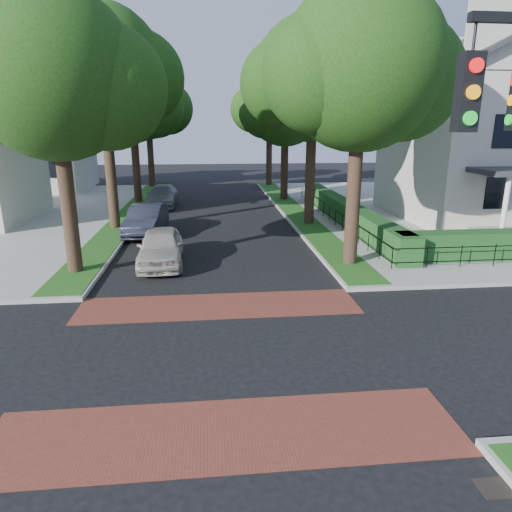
{
  "coord_description": "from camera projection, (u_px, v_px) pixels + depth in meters",
  "views": [
    {
      "loc": [
        -0.21,
        -10.62,
        5.64
      ],
      "look_at": [
        1.22,
        3.38,
        1.6
      ],
      "focal_mm": 32.0,
      "sensor_mm": 36.0,
      "label": 1
    }
  ],
  "objects": [
    {
      "name": "tree_right_mid",
      "position": [
        314.0,
        80.0,
        24.65
      ],
      "size": [
        8.25,
        7.09,
        11.22
      ],
      "color": "black",
      "rests_on": "sidewalk_ne"
    },
    {
      "name": "tree_left_near",
      "position": [
        59.0,
        77.0,
        16.1
      ],
      "size": [
        7.5,
        6.45,
        10.2
      ],
      "color": "black",
      "rests_on": "sidewalk_nw"
    },
    {
      "name": "house_left_far",
      "position": [
        30.0,
        132.0,
        39.41
      ],
      "size": [
        10.0,
        9.0,
        10.14
      ],
      "color": "beige",
      "rests_on": "sidewalk_nw"
    },
    {
      "name": "parked_car_rear",
      "position": [
        162.0,
        196.0,
        32.87
      ],
      "size": [
        2.21,
        5.12,
        1.47
      ],
      "primitive_type": "imported",
      "rotation": [
        0.0,
        0.0,
        -0.03
      ],
      "color": "gray",
      "rests_on": "ground"
    },
    {
      "name": "tree_left_back",
      "position": [
        149.0,
        105.0,
        40.93
      ],
      "size": [
        7.75,
        6.66,
        10.44
      ],
      "color": "black",
      "rests_on": "sidewalk_nw"
    },
    {
      "name": "tree_left_mid",
      "position": [
        105.0,
        71.0,
        23.47
      ],
      "size": [
        8.0,
        6.88,
        11.48
      ],
      "color": "black",
      "rests_on": "sidewalk_nw"
    },
    {
      "name": "tree_left_far",
      "position": [
        134.0,
        104.0,
        32.39
      ],
      "size": [
        7.0,
        6.02,
        9.86
      ],
      "color": "black",
      "rests_on": "sidewalk_nw"
    },
    {
      "name": "tree_right_near",
      "position": [
        362.0,
        70.0,
        17.09
      ],
      "size": [
        7.75,
        6.67,
        10.66
      ],
      "color": "black",
      "rests_on": "sidewalk_ne"
    },
    {
      "name": "crosswalk_near",
      "position": [
        227.0,
        433.0,
        8.67
      ],
      "size": [
        9.0,
        2.2,
        0.01
      ],
      "primitive_type": "cube",
      "color": "brown",
      "rests_on": "ground"
    },
    {
      "name": "fence_main_road",
      "position": [
        332.0,
        215.0,
        26.58
      ],
      "size": [
        0.06,
        18.0,
        0.9
      ],
      "primitive_type": null,
      "color": "black",
      "rests_on": "sidewalk_ne"
    },
    {
      "name": "house_victorian",
      "position": [
        508.0,
        119.0,
        27.0
      ],
      "size": [
        13.0,
        13.05,
        12.48
      ],
      "color": "beige",
      "rests_on": "sidewalk_ne"
    },
    {
      "name": "storm_drain",
      "position": [
        498.0,
        488.0,
        7.37
      ],
      "size": [
        0.65,
        0.45,
        0.01
      ],
      "primitive_type": "cube",
      "color": "black",
      "rests_on": "ground"
    },
    {
      "name": "hedge_main_road",
      "position": [
        346.0,
        212.0,
        26.62
      ],
      "size": [
        1.0,
        18.0,
        1.2
      ],
      "primitive_type": "cube",
      "color": "#19481D",
      "rests_on": "sidewalk_ne"
    },
    {
      "name": "ground",
      "position": [
        222.0,
        353.0,
        11.73
      ],
      "size": [
        120.0,
        120.0,
        0.0
      ],
      "primitive_type": "plane",
      "color": "black",
      "rests_on": "ground"
    },
    {
      "name": "sidewalk_ne",
      "position": [
        494.0,
        208.0,
        31.78
      ],
      "size": [
        30.0,
        30.0,
        0.15
      ],
      "primitive_type": "cube",
      "color": "gray",
      "rests_on": "ground"
    },
    {
      "name": "crosswalk_far",
      "position": [
        219.0,
        306.0,
        14.79
      ],
      "size": [
        9.0,
        2.2,
        0.01
      ],
      "primitive_type": "cube",
      "color": "brown",
      "rests_on": "ground"
    },
    {
      "name": "tree_right_far",
      "position": [
        286.0,
        107.0,
        33.53
      ],
      "size": [
        7.25,
        6.23,
        9.74
      ],
      "color": "black",
      "rests_on": "sidewalk_ne"
    },
    {
      "name": "grass_strip_nw",
      "position": [
        129.0,
        213.0,
        29.42
      ],
      "size": [
        1.6,
        29.8,
        0.02
      ],
      "primitive_type": "cube",
      "color": "#1E4E16",
      "rests_on": "sidewalk_nw"
    },
    {
      "name": "parked_car_front",
      "position": [
        161.0,
        247.0,
        19.01
      ],
      "size": [
        2.0,
        4.57,
        1.53
      ],
      "primitive_type": "imported",
      "rotation": [
        0.0,
        0.0,
        0.04
      ],
      "color": "beige",
      "rests_on": "ground"
    },
    {
      "name": "tree_right_back",
      "position": [
        270.0,
        107.0,
        42.04
      ],
      "size": [
        7.5,
        6.45,
        10.2
      ],
      "color": "black",
      "rests_on": "sidewalk_ne"
    },
    {
      "name": "grass_strip_ne",
      "position": [
        294.0,
        210.0,
        30.47
      ],
      "size": [
        1.6,
        29.8,
        0.02
      ],
      "primitive_type": "cube",
      "color": "#1E4E16",
      "rests_on": "sidewalk_ne"
    },
    {
      "name": "parked_car_middle",
      "position": [
        146.0,
        220.0,
        24.31
      ],
      "size": [
        1.99,
        4.85,
        1.56
      ],
      "primitive_type": "imported",
      "rotation": [
        0.0,
        0.0,
        -0.07
      ],
      "color": "#202230",
      "rests_on": "ground"
    }
  ]
}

